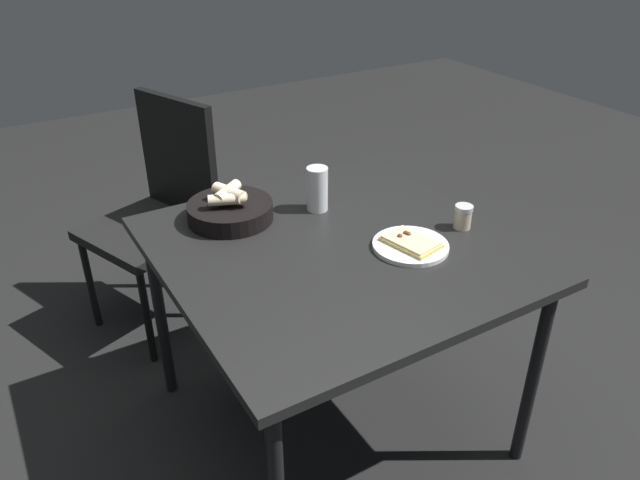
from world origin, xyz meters
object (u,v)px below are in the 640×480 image
at_px(pizza_plate, 411,245).
at_px(pepper_shaker, 463,218).
at_px(dining_table, 335,263).
at_px(beer_glass, 317,191).
at_px(bread_basket, 230,210).
at_px(chair_near, 162,203).

height_order(pizza_plate, pepper_shaker, pepper_shaker).
relative_size(dining_table, beer_glass, 6.85).
height_order(bread_basket, pepper_shaker, bread_basket).
bearing_deg(chair_near, pepper_shaker, 32.71).
distance_m(dining_table, bread_basket, 0.39).
bearing_deg(beer_glass, dining_table, -17.90).
bearing_deg(bread_basket, dining_table, 32.58).
bearing_deg(pepper_shaker, pizza_plate, -85.63).
bearing_deg(beer_glass, bread_basket, -105.89).
height_order(dining_table, bread_basket, bread_basket).
xyz_separation_m(beer_glass, chair_near, (-0.69, -0.34, -0.25)).
bearing_deg(beer_glass, chair_near, -153.97).
relative_size(beer_glass, pepper_shaker, 1.94).
distance_m(pepper_shaker, chair_near, 1.24).
bearing_deg(dining_table, beer_glass, 162.10).
height_order(pizza_plate, chair_near, chair_near).
distance_m(dining_table, beer_glass, 0.28).
bearing_deg(chair_near, dining_table, 15.64).
height_order(pizza_plate, beer_glass, beer_glass).
bearing_deg(beer_glass, pepper_shaker, 43.47).
bearing_deg(pizza_plate, bread_basket, -138.71).
xyz_separation_m(dining_table, pizza_plate, (0.12, 0.19, 0.07)).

